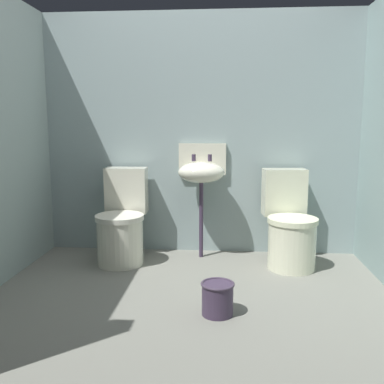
{
  "coord_description": "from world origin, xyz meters",
  "views": [
    {
      "loc": [
        0.22,
        -2.56,
        1.17
      ],
      "look_at": [
        0.0,
        0.31,
        0.7
      ],
      "focal_mm": 39.8,
      "sensor_mm": 36.0,
      "label": 1
    }
  ],
  "objects_px": {
    "bucket": "(218,298)",
    "toilet_left": "(122,224)",
    "toilet_right": "(289,227)",
    "sink": "(202,171)"
  },
  "relations": [
    {
      "from": "bucket",
      "to": "toilet_left",
      "type": "bearing_deg",
      "value": 130.24
    },
    {
      "from": "toilet_right",
      "to": "bucket",
      "type": "bearing_deg",
      "value": 53.33
    },
    {
      "from": "sink",
      "to": "bucket",
      "type": "distance_m",
      "value": 1.34
    },
    {
      "from": "toilet_right",
      "to": "bucket",
      "type": "distance_m",
      "value": 1.15
    },
    {
      "from": "toilet_left",
      "to": "bucket",
      "type": "bearing_deg",
      "value": 129.05
    },
    {
      "from": "toilet_left",
      "to": "toilet_right",
      "type": "xyz_separation_m",
      "value": [
        1.4,
        0.0,
        0.0
      ]
    },
    {
      "from": "toilet_left",
      "to": "sink",
      "type": "relative_size",
      "value": 0.79
    },
    {
      "from": "sink",
      "to": "toilet_right",
      "type": "bearing_deg",
      "value": -14.32
    },
    {
      "from": "toilet_left",
      "to": "bucket",
      "type": "relative_size",
      "value": 3.73
    },
    {
      "from": "toilet_left",
      "to": "sink",
      "type": "height_order",
      "value": "sink"
    }
  ]
}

